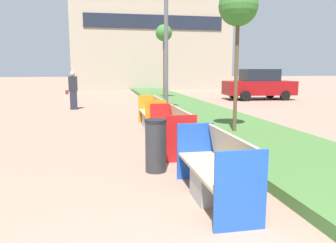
# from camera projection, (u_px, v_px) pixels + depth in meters

# --- Properties ---
(planter_grass_strip) EXTENTS (2.80, 120.00, 0.18)m
(planter_grass_strip) POSITION_uv_depth(u_px,v_px,m) (196.00, 111.00, 13.79)
(planter_grass_strip) COLOR #426B33
(planter_grass_strip) RESTS_ON ground
(building_backdrop) EXTENTS (14.68, 8.12, 10.92)m
(building_backdrop) POSITION_uv_depth(u_px,v_px,m) (149.00, 33.00, 32.83)
(building_backdrop) COLOR tan
(building_backdrop) RESTS_ON ground
(bench_blue_frame) EXTENTS (0.65, 1.90, 0.94)m
(bench_blue_frame) POSITION_uv_depth(u_px,v_px,m) (216.00, 174.00, 4.58)
(bench_blue_frame) COLOR #9E9B96
(bench_blue_frame) RESTS_ON ground
(bench_red_frame) EXTENTS (0.65, 2.29, 0.94)m
(bench_red_frame) POSITION_uv_depth(u_px,v_px,m) (172.00, 133.00, 7.55)
(bench_red_frame) COLOR #9E9B96
(bench_red_frame) RESTS_ON ground
(bench_orange_frame) EXTENTS (0.65, 1.94, 0.94)m
(bench_orange_frame) POSITION_uv_depth(u_px,v_px,m) (152.00, 115.00, 10.56)
(bench_orange_frame) COLOR #9E9B96
(bench_orange_frame) RESTS_ON ground
(litter_bin) EXTENTS (0.39, 0.39, 0.95)m
(litter_bin) POSITION_uv_depth(u_px,v_px,m) (156.00, 145.00, 5.83)
(litter_bin) COLOR #2D2D30
(litter_bin) RESTS_ON ground
(sapling_tree_near) EXTENTS (1.01, 1.01, 3.93)m
(sapling_tree_near) POSITION_uv_depth(u_px,v_px,m) (238.00, 8.00, 8.35)
(sapling_tree_near) COLOR brown
(sapling_tree_near) RESTS_ON ground
(sapling_tree_far) EXTENTS (0.94, 0.94, 4.36)m
(sapling_tree_far) POSITION_uv_depth(u_px,v_px,m) (164.00, 34.00, 18.62)
(sapling_tree_far) COLOR brown
(sapling_tree_far) RESTS_ON ground
(pedestrian_walking) EXTENTS (0.53, 0.24, 1.76)m
(pedestrian_walking) POSITION_uv_depth(u_px,v_px,m) (73.00, 90.00, 15.02)
(pedestrian_walking) COLOR #232633
(pedestrian_walking) RESTS_ON ground
(parked_car_distant) EXTENTS (4.31, 2.04, 1.86)m
(parked_car_distant) POSITION_uv_depth(u_px,v_px,m) (259.00, 85.00, 20.08)
(parked_car_distant) COLOR maroon
(parked_car_distant) RESTS_ON ground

